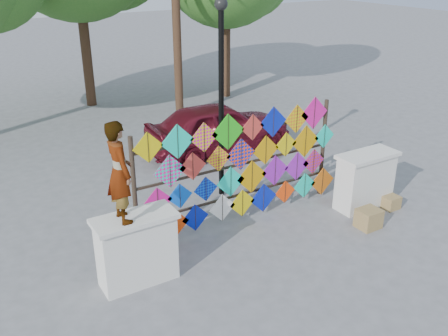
% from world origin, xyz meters
% --- Properties ---
extents(ground, '(80.00, 80.00, 0.00)m').
position_xyz_m(ground, '(0.00, 0.00, 0.00)').
color(ground, gray).
rests_on(ground, ground).
extents(parapet_left, '(1.40, 0.65, 1.28)m').
position_xyz_m(parapet_left, '(-2.70, -0.20, 0.65)').
color(parapet_left, silver).
rests_on(parapet_left, ground).
extents(parapet_right, '(1.40, 0.65, 1.28)m').
position_xyz_m(parapet_right, '(2.70, -0.20, 0.65)').
color(parapet_right, silver).
rests_on(parapet_right, ground).
extents(kite_rack, '(4.89, 0.24, 2.44)m').
position_xyz_m(kite_rack, '(0.11, 0.73, 1.23)').
color(kite_rack, '#2D2219').
rests_on(kite_rack, ground).
extents(vendor_woman, '(0.41, 0.62, 1.69)m').
position_xyz_m(vendor_woman, '(-2.88, -0.20, 2.12)').
color(vendor_woman, '#99999E').
rests_on(vendor_woman, parapet_left).
extents(sedan, '(4.26, 1.83, 1.43)m').
position_xyz_m(sedan, '(1.67, 4.45, 0.72)').
color(sedan, maroon).
rests_on(sedan, ground).
extents(lamppost, '(0.28, 0.28, 4.46)m').
position_xyz_m(lamppost, '(0.30, 2.00, 2.69)').
color(lamppost, black).
rests_on(lamppost, ground).
extents(cardboard_box_near, '(0.46, 0.41, 0.41)m').
position_xyz_m(cardboard_box_near, '(2.10, -0.95, 0.20)').
color(cardboard_box_near, '#997E4A').
rests_on(cardboard_box_near, ground).
extents(cardboard_box_far, '(0.35, 0.32, 0.30)m').
position_xyz_m(cardboard_box_far, '(3.16, -0.60, 0.15)').
color(cardboard_box_far, '#997E4A').
rests_on(cardboard_box_far, ground).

